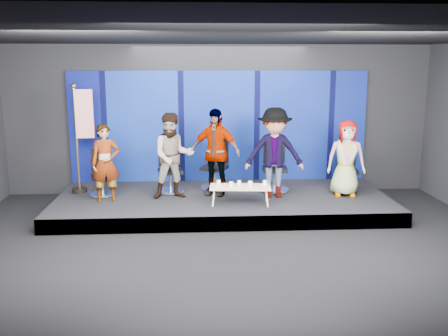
{
  "coord_description": "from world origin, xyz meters",
  "views": [
    {
      "loc": [
        -0.58,
        -7.78,
        3.06
      ],
      "look_at": [
        0.02,
        2.4,
        0.92
      ],
      "focal_mm": 40.0,
      "sensor_mm": 36.0,
      "label": 1
    }
  ],
  "objects": [
    {
      "name": "mug_d",
      "position": [
        0.51,
        1.8,
        0.72
      ],
      "size": [
        0.09,
        0.09,
        0.11
      ],
      "primitive_type": "cylinder",
      "color": "white",
      "rests_on": "coffee_table"
    },
    {
      "name": "chair_c",
      "position": [
        -0.13,
        3.11,
        0.68
      ],
      "size": [
        0.84,
        0.84,
        1.14
      ],
      "rotation": [
        0.0,
        0.0,
        -0.4
      ],
      "color": "silver",
      "rests_on": "riser"
    },
    {
      "name": "riser",
      "position": [
        0.0,
        2.5,
        0.15
      ],
      "size": [
        7.0,
        3.0,
        0.3
      ],
      "primitive_type": "cube",
      "color": "black",
      "rests_on": "ground"
    },
    {
      "name": "panelist_a",
      "position": [
        -2.39,
        2.22,
        1.09
      ],
      "size": [
        0.65,
        0.5,
        1.58
      ],
      "primitive_type": "imported",
      "rotation": [
        0.0,
        0.0,
        0.22
      ],
      "color": "black",
      "rests_on": "riser"
    },
    {
      "name": "room_walls",
      "position": [
        0.0,
        0.0,
        2.43
      ],
      "size": [
        10.02,
        8.02,
        3.51
      ],
      "color": "black",
      "rests_on": "ground"
    },
    {
      "name": "panelist_e",
      "position": [
        2.6,
        2.37,
        1.11
      ],
      "size": [
        0.86,
        0.62,
        1.62
      ],
      "primitive_type": "imported",
      "rotation": [
        0.0,
        0.0,
        -0.15
      ],
      "color": "black",
      "rests_on": "riser"
    },
    {
      "name": "panelist_d",
      "position": [
        1.07,
        2.35,
        1.24
      ],
      "size": [
        1.27,
        0.8,
        1.88
      ],
      "primitive_type": "imported",
      "rotation": [
        0.0,
        0.0,
        -0.08
      ],
      "color": "black",
      "rests_on": "riser"
    },
    {
      "name": "chair_d",
      "position": [
        1.16,
        2.86,
        0.68
      ],
      "size": [
        0.71,
        0.71,
        1.16
      ],
      "rotation": [
        0.0,
        0.0,
        -0.08
      ],
      "color": "silver",
      "rests_on": "riser"
    },
    {
      "name": "panelist_c",
      "position": [
        -0.15,
        2.61,
        1.22
      ],
      "size": [
        1.17,
        0.83,
        1.85
      ],
      "primitive_type": "imported",
      "rotation": [
        0.0,
        0.0,
        -0.4
      ],
      "color": "black",
      "rests_on": "riser"
    },
    {
      "name": "flag_stand",
      "position": [
        -2.99,
        2.95,
        1.55
      ],
      "size": [
        0.54,
        0.31,
        2.36
      ],
      "rotation": [
        0.0,
        0.0,
        0.04
      ],
      "color": "black",
      "rests_on": "riser"
    },
    {
      "name": "backdrop",
      "position": [
        0.0,
        3.95,
        1.6
      ],
      "size": [
        7.0,
        0.08,
        2.6
      ],
      "primitive_type": "cube",
      "color": "#060950",
      "rests_on": "riser"
    },
    {
      "name": "mug_c",
      "position": [
        0.3,
        1.94,
        0.71
      ],
      "size": [
        0.07,
        0.07,
        0.09
      ],
      "primitive_type": "cylinder",
      "color": "white",
      "rests_on": "coffee_table"
    },
    {
      "name": "coffee_table",
      "position": [
        0.31,
        1.82,
        0.64
      ],
      "size": [
        1.24,
        0.6,
        0.37
      ],
      "rotation": [
        0.0,
        0.0,
        -0.08
      ],
      "color": "tan",
      "rests_on": "riser"
    },
    {
      "name": "chair_b",
      "position": [
        -1.13,
        2.88,
        0.66
      ],
      "size": [
        0.71,
        0.71,
        1.1
      ],
      "rotation": [
        0.0,
        0.0,
        0.17
      ],
      "color": "silver",
      "rests_on": "riser"
    },
    {
      "name": "chair_a",
      "position": [
        -2.57,
        2.69,
        0.62
      ],
      "size": [
        0.66,
        0.66,
        0.97
      ],
      "rotation": [
        0.0,
        0.0,
        0.22
      ],
      "color": "silver",
      "rests_on": "riser"
    },
    {
      "name": "mug_a",
      "position": [
        -0.11,
        1.96,
        0.72
      ],
      "size": [
        0.08,
        0.08,
        0.09
      ],
      "primitive_type": "cylinder",
      "color": "white",
      "rests_on": "coffee_table"
    },
    {
      "name": "chair_e",
      "position": [
        2.78,
        2.84,
        0.63
      ],
      "size": [
        0.64,
        0.64,
        1.0
      ],
      "rotation": [
        0.0,
        0.0,
        -0.15
      ],
      "color": "silver",
      "rests_on": "riser"
    },
    {
      "name": "mug_b",
      "position": [
        0.13,
        1.8,
        0.72
      ],
      "size": [
        0.08,
        0.08,
        0.1
      ],
      "primitive_type": "cylinder",
      "color": "white",
      "rests_on": "coffee_table"
    },
    {
      "name": "panelist_b",
      "position": [
        -1.03,
        2.38,
        1.19
      ],
      "size": [
        0.97,
        0.81,
        1.78
      ],
      "primitive_type": "imported",
      "rotation": [
        0.0,
        0.0,
        0.17
      ],
      "color": "black",
      "rests_on": "riser"
    },
    {
      "name": "mug_e",
      "position": [
        0.81,
        1.87,
        0.72
      ],
      "size": [
        0.08,
        0.08,
        0.1
      ],
      "primitive_type": "cylinder",
      "color": "white",
      "rests_on": "coffee_table"
    },
    {
      "name": "ground",
      "position": [
        0.0,
        0.0,
        0.0
      ],
      "size": [
        10.0,
        10.0,
        0.0
      ],
      "primitive_type": "plane",
      "color": "black",
      "rests_on": "ground"
    }
  ]
}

